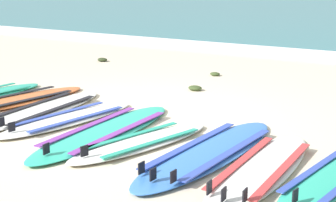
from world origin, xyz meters
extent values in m
plane|color=beige|center=(0.00, 0.00, 0.00)|extent=(80.00, 80.00, 0.00)
cube|color=white|center=(0.00, 6.19, 0.06)|extent=(80.00, 0.96, 0.11)
ellipsoid|color=orange|center=(-1.91, -0.11, 0.04)|extent=(0.98, 2.46, 0.07)
cube|color=black|center=(-2.12, -0.08, 0.08)|extent=(0.36, 1.67, 0.01)
cube|color=black|center=(-1.70, -0.15, 0.08)|extent=(0.36, 1.67, 0.01)
ellipsoid|color=silver|center=(-1.20, -0.28, 0.04)|extent=(0.74, 2.43, 0.07)
cube|color=black|center=(-1.42, -0.29, 0.08)|extent=(0.19, 1.68, 0.01)
cube|color=black|center=(-0.99, -0.26, 0.08)|extent=(0.19, 1.68, 0.01)
cube|color=black|center=(-0.99, -1.14, 0.12)|extent=(0.02, 0.09, 0.11)
ellipsoid|color=silver|center=(-0.61, -0.40, 0.04)|extent=(0.84, 2.16, 0.07)
cube|color=#334CB2|center=(-0.80, -0.37, 0.08)|extent=(0.30, 1.46, 0.01)
cube|color=#334CB2|center=(-0.42, -0.43, 0.08)|extent=(0.30, 1.46, 0.01)
cube|color=black|center=(-0.74, -1.21, 0.12)|extent=(0.03, 0.09, 0.11)
ellipsoid|color=#2DB793|center=(0.11, -0.56, 0.04)|extent=(0.71, 2.56, 0.07)
cube|color=purple|center=(-0.12, -0.57, 0.08)|extent=(0.14, 1.78, 0.01)
cube|color=purple|center=(0.34, -0.55, 0.08)|extent=(0.14, 1.78, 0.01)
cube|color=black|center=(0.14, -1.55, 0.12)|extent=(0.01, 0.09, 0.11)
ellipsoid|color=silver|center=(0.70, -0.67, 0.04)|extent=(0.96, 2.00, 0.07)
cube|color=teal|center=(0.53, -0.63, 0.08)|extent=(0.41, 1.33, 0.01)
cube|color=teal|center=(0.87, -0.72, 0.08)|extent=(0.41, 1.33, 0.01)
cube|color=black|center=(0.50, -1.40, 0.12)|extent=(0.03, 0.09, 0.11)
ellipsoid|color=#3875CC|center=(1.47, -0.56, 0.04)|extent=(0.78, 2.57, 0.07)
cube|color=#334CB2|center=(1.24, -0.55, 0.08)|extent=(0.19, 1.78, 0.01)
cube|color=#334CB2|center=(1.70, -0.58, 0.08)|extent=(0.19, 1.78, 0.01)
cube|color=black|center=(1.41, -1.55, 0.12)|extent=(0.02, 0.09, 0.11)
cube|color=black|center=(1.24, -1.48, 0.12)|extent=(0.02, 0.09, 0.11)
cube|color=black|center=(1.59, -1.50, 0.12)|extent=(0.02, 0.09, 0.11)
ellipsoid|color=silver|center=(2.09, -0.72, 0.04)|extent=(0.61, 2.28, 0.07)
cube|color=#D13838|center=(1.89, -0.72, 0.08)|extent=(0.11, 1.59, 0.01)
cube|color=#D13838|center=(2.30, -0.71, 0.08)|extent=(0.11, 1.59, 0.01)
cube|color=black|center=(2.11, -1.60, 0.12)|extent=(0.01, 0.09, 0.11)
cube|color=black|center=(1.96, -1.55, 0.12)|extent=(0.01, 0.09, 0.11)
cube|color=black|center=(2.27, -1.54, 0.12)|extent=(0.01, 0.09, 0.11)
ellipsoid|color=#2DB793|center=(2.72, -0.59, 0.04)|extent=(0.77, 1.99, 0.07)
cube|color=#334CB2|center=(2.55, -0.56, 0.08)|extent=(0.27, 1.35, 0.01)
cube|color=black|center=(2.61, -1.34, 0.12)|extent=(0.03, 0.09, 0.11)
ellipsoid|color=#2D381E|center=(-3.06, 3.37, 0.04)|extent=(0.22, 0.18, 0.08)
ellipsoid|color=#384723|center=(-0.32, 3.22, 0.03)|extent=(0.19, 0.15, 0.07)
ellipsoid|color=#384723|center=(-0.07, 1.98, 0.04)|extent=(0.23, 0.18, 0.08)
camera|label=1|loc=(3.65, -5.00, 1.83)|focal=53.97mm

